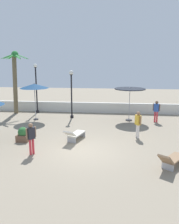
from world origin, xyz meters
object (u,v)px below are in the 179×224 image
at_px(lamp_post_0, 36,85).
at_px(lamp_post_1, 71,90).
at_px(guest_2, 31,136).
at_px(planter, 23,135).
at_px(lounge_chair_1, 75,134).
at_px(patio_umbrella_0, 34,86).
at_px(guest_3, 138,122).
at_px(lounge_chair_0, 172,159).
at_px(patio_umbrella_2, 130,91).
at_px(guest_1, 156,109).
at_px(palm_tree_1, 15,75).

height_order(lamp_post_0, lamp_post_1, lamp_post_0).
xyz_separation_m(lamp_post_1, guest_2, (-0.63, -7.92, -1.34)).
height_order(lamp_post_0, planter, lamp_post_0).
height_order(lamp_post_1, lounge_chair_1, lamp_post_1).
distance_m(patio_umbrella_0, lamp_post_1, 2.97).
xyz_separation_m(lamp_post_1, guest_3, (4.99, -4.67, -1.33)).
xyz_separation_m(patio_umbrella_0, lounge_chair_0, (8.96, -7.71, -2.33)).
xyz_separation_m(guest_2, planter, (-1.22, 1.93, -0.63)).
xyz_separation_m(lounge_chair_0, guest_2, (-6.79, 0.74, 0.62)).
bearing_deg(planter, patio_umbrella_0, 100.57).
relative_size(lounge_chair_0, guest_3, 1.10).
bearing_deg(planter, lamp_post_0, 102.29).
distance_m(patio_umbrella_0, lounge_chair_1, 6.55).
distance_m(lounge_chair_0, lounge_chair_1, 5.83).
bearing_deg(patio_umbrella_2, guest_2, -125.37).
bearing_deg(guest_2, guest_1, 44.27).
relative_size(palm_tree_1, lounge_chair_0, 2.99).
bearing_deg(lounge_chair_0, lamp_post_0, 133.33).
distance_m(palm_tree_1, guest_1, 12.35).
xyz_separation_m(patio_umbrella_2, lamp_post_0, (-8.20, 2.01, 0.17)).
height_order(guest_1, guest_2, guest_1).
relative_size(patio_umbrella_2, guest_1, 1.60).
bearing_deg(patio_umbrella_0, palm_tree_1, 139.36).
bearing_deg(guest_1, lounge_chair_0, -94.18).
distance_m(lamp_post_0, planter, 8.06).
xyz_separation_m(palm_tree_1, guest_3, (10.22, -5.81, -2.40)).
bearing_deg(patio_umbrella_2, lounge_chair_1, -124.02).
relative_size(palm_tree_1, guest_1, 3.26).
xyz_separation_m(patio_umbrella_2, lounge_chair_1, (-3.50, -5.18, -1.98)).
height_order(palm_tree_1, lamp_post_0, palm_tree_1).
distance_m(patio_umbrella_2, planter, 8.83).
bearing_deg(lounge_chair_0, palm_tree_1, 139.31).
bearing_deg(patio_umbrella_0, patio_umbrella_2, 4.09).
distance_m(patio_umbrella_2, lamp_post_1, 4.72).
relative_size(patio_umbrella_0, palm_tree_1, 0.54).
distance_m(lamp_post_1, guest_2, 8.06).
xyz_separation_m(patio_umbrella_0, planter, (0.94, -5.04, -2.33)).
relative_size(patio_umbrella_2, lounge_chair_0, 1.47).
distance_m(patio_umbrella_2, palm_tree_1, 10.10).
bearing_deg(lounge_chair_1, patio_umbrella_0, 130.73).
bearing_deg(lamp_post_0, patio_umbrella_2, -13.76).
relative_size(patio_umbrella_0, guest_3, 1.77).
distance_m(patio_umbrella_2, guest_2, 9.31).
bearing_deg(guest_2, lounge_chair_0, -6.19).
bearing_deg(lounge_chair_0, guest_2, 173.81).
relative_size(palm_tree_1, planter, 6.48).
xyz_separation_m(lamp_post_0, lounge_chair_1, (4.71, -7.19, -2.15)).
xyz_separation_m(guest_1, guest_3, (-1.75, -3.94, -0.01)).
relative_size(patio_umbrella_2, guest_3, 1.61).
xyz_separation_m(lamp_post_0, guest_3, (8.50, -6.26, -1.54)).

